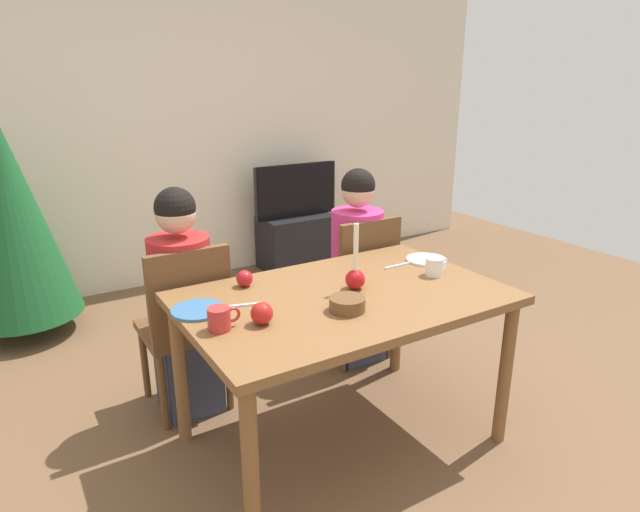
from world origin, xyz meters
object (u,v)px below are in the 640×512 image
tv_stand (297,242)px  plate_right (426,260)px  christmas_tree (9,214)px  candle_centerpiece (355,275)px  chair_right (359,281)px  mug_left (220,319)px  tv (296,190)px  chair_left (186,320)px  person_left_child (183,307)px  bowl_walnuts (347,304)px  person_right_child (356,270)px  apple_by_left_plate (244,278)px  mug_right (435,266)px  dining_table (344,312)px  plate_left (198,310)px  apple_near_candle (262,313)px

tv_stand → plate_right: plate_right is taller
christmas_tree → candle_centerpiece: size_ratio=5.27×
chair_right → mug_left: chair_right is taller
tv → christmas_tree: (-2.21, -0.23, 0.12)m
chair_left → person_left_child: person_left_child is taller
bowl_walnuts → person_right_child: bearing=52.5°
chair_right → person_left_child: 1.05m
bowl_walnuts → apple_by_left_plate: 0.53m
christmas_tree → plate_right: bearing=-46.8°
mug_left → apple_by_left_plate: size_ratio=1.72×
chair_right → plate_right: (0.10, -0.45, 0.24)m
chair_right → tv: bearing=73.0°
tv → plate_right: (-0.42, -2.14, 0.05)m
tv → mug_right: 2.39m
chair_left → mug_right: 1.24m
christmas_tree → mug_right: 2.68m
dining_table → plate_left: (-0.61, 0.16, 0.09)m
plate_left → apple_near_candle: size_ratio=2.47×
dining_table → bowl_walnuts: 0.21m
mug_right → person_left_child: bearing=147.3°
chair_right → christmas_tree: size_ratio=0.56×
dining_table → apple_by_left_plate: size_ratio=18.56×
chair_left → christmas_tree: christmas_tree is taller
plate_right → mug_left: size_ratio=1.60×
candle_centerpiece → plate_right: candle_centerpiece is taller
mug_right → chair_left: bearing=148.6°
tv_stand → chair_right: bearing=-107.0°
mug_left → chair_left: bearing=84.2°
dining_table → tv: tv is taller
dining_table → plate_left: bearing=165.4°
person_right_child → mug_right: size_ratio=9.04×
person_left_child → mug_left: person_left_child is taller
chair_left → apple_by_left_plate: (0.19, -0.29, 0.28)m
plate_right → mug_right: 0.22m
tv_stand → mug_right: mug_right is taller
tv → apple_by_left_plate: 2.41m
dining_table → apple_near_candle: (-0.44, -0.09, 0.13)m
person_left_child → tv: bearing=46.7°
person_right_child → tv: size_ratio=1.48×
person_right_child → apple_by_left_plate: bearing=-159.1°
chair_left → mug_right: size_ratio=6.95×
person_left_child → tv_stand: size_ratio=1.83×
chair_right → person_left_child: size_ratio=0.77×
chair_right → mug_left: size_ratio=6.94×
dining_table → apple_near_candle: 0.46m
dining_table → mug_right: 0.52m
mug_left → tv: bearing=55.3°
person_left_child → candle_centerpiece: 0.89m
person_left_child → mug_left: (-0.07, -0.69, 0.23)m
person_right_child → tv: (0.52, 1.66, 0.14)m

